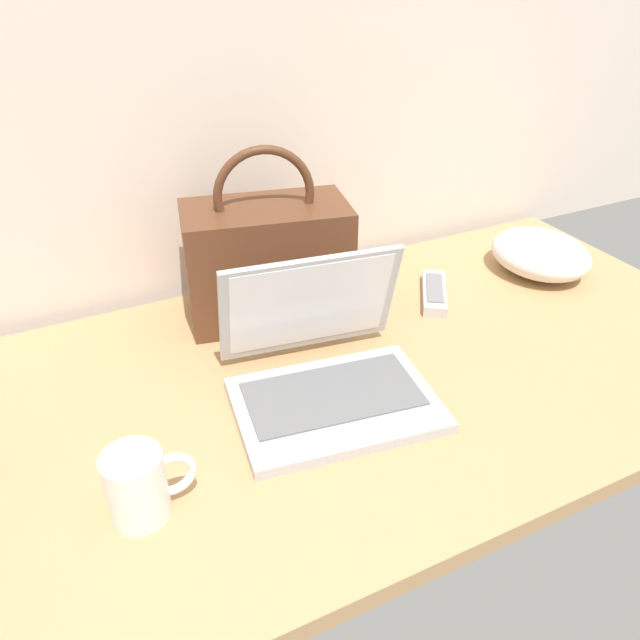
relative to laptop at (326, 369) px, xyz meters
The scene contains 6 objects.
desk 0.07m from the laptop, 64.35° to the left, with size 1.60×0.76×0.03m.
laptop is the anchor object (origin of this frame).
coffee_mug 0.34m from the laptop, 159.62° to the right, with size 0.12×0.08×0.10m.
remote_control_near 0.38m from the laptop, 27.62° to the left, with size 0.13×0.16×0.02m.
handbag 0.28m from the laptop, 88.06° to the left, with size 0.33×0.22×0.33m.
cushion 0.63m from the laptop, 15.70° to the left, with size 0.22×0.19×0.09m, color silver.
Camera 1 is at (-0.38, -0.75, 0.67)m, focal length 35.39 mm.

